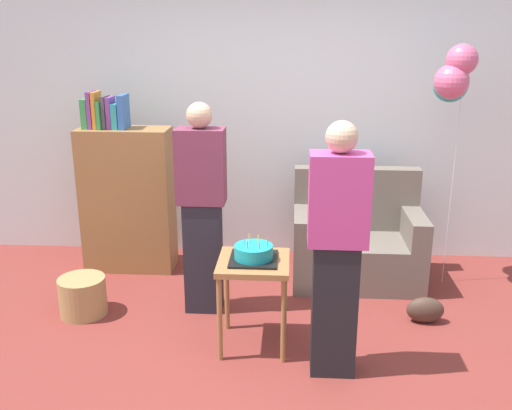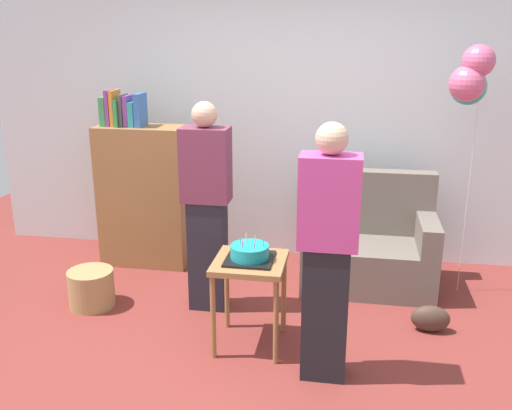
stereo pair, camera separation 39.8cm
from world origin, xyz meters
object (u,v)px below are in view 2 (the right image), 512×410
object	(u,v)px
person_blowing_candles	(207,207)
balloon_bunch	(471,79)
birthday_cake	(250,253)
side_table	(250,274)
bookshelf	(143,193)
handbag	(430,319)
person_holding_cake	(327,254)
couch	(368,246)
wicker_basket	(91,288)

from	to	relation	value
person_blowing_candles	balloon_bunch	xyz separation A→B (m)	(1.93, 0.61, 0.93)
birthday_cake	side_table	bearing A→B (deg)	160.88
bookshelf	handbag	distance (m)	2.72
handbag	side_table	bearing A→B (deg)	-162.52
handbag	person_holding_cake	bearing A→B (deg)	-137.33
couch	bookshelf	bearing A→B (deg)	176.56
wicker_basket	side_table	bearing A→B (deg)	-14.95
bookshelf	side_table	xyz separation A→B (m)	(1.23, -1.29, -0.15)
person_holding_cake	wicker_basket	distance (m)	2.10
wicker_basket	handbag	distance (m)	2.62
side_table	wicker_basket	bearing A→B (deg)	165.05
person_blowing_candles	wicker_basket	world-z (taller)	person_blowing_candles
person_holding_cake	birthday_cake	bearing A→B (deg)	-12.49
bookshelf	birthday_cake	xyz separation A→B (m)	(1.23, -1.29, 0.00)
balloon_bunch	side_table	bearing A→B (deg)	-143.29
side_table	bookshelf	bearing A→B (deg)	133.61
handbag	wicker_basket	bearing A→B (deg)	-179.15
couch	handbag	size ratio (longest dim) A/B	3.93
person_holding_cake	handbag	bearing A→B (deg)	-121.53
birthday_cake	balloon_bunch	distance (m)	2.16
handbag	bookshelf	bearing A→B (deg)	160.35
wicker_basket	handbag	size ratio (longest dim) A/B	1.29
person_holding_cake	side_table	bearing A→B (deg)	-12.49
person_holding_cake	wicker_basket	bearing A→B (deg)	-3.14
handbag	balloon_bunch	xyz separation A→B (m)	(0.23, 0.72, 1.66)
person_blowing_candles	balloon_bunch	size ratio (longest dim) A/B	0.81
balloon_bunch	person_holding_cake	bearing A→B (deg)	-124.75
side_table	birthday_cake	distance (m)	0.15
couch	bookshelf	distance (m)	2.09
couch	person_holding_cake	distance (m)	1.56
couch	wicker_basket	bearing A→B (deg)	-159.58
side_table	person_holding_cake	size ratio (longest dim) A/B	0.39
side_table	birthday_cake	size ratio (longest dim) A/B	1.99
bookshelf	birthday_cake	distance (m)	1.79
birthday_cake	wicker_basket	distance (m)	1.50
person_holding_cake	bookshelf	bearing A→B (deg)	-26.06
person_blowing_candles	person_holding_cake	distance (m)	1.24
bookshelf	handbag	size ratio (longest dim) A/B	5.77
bookshelf	person_holding_cake	world-z (taller)	person_holding_cake
birthday_cake	wicker_basket	bearing A→B (deg)	165.05
person_blowing_candles	wicker_basket	bearing A→B (deg)	-155.59
bookshelf	handbag	xyz separation A→B (m)	(2.50, -0.89, -0.58)
birthday_cake	handbag	xyz separation A→B (m)	(1.27, 0.40, -0.59)
bookshelf	wicker_basket	xyz separation A→B (m)	(-0.12, -0.93, -0.53)
wicker_basket	handbag	world-z (taller)	wicker_basket
person_blowing_candles	handbag	world-z (taller)	person_blowing_candles
person_holding_cake	handbag	distance (m)	1.25
wicker_basket	handbag	bearing A→B (deg)	0.85
bookshelf	person_holding_cake	distance (m)	2.37
couch	wicker_basket	size ratio (longest dim) A/B	3.06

